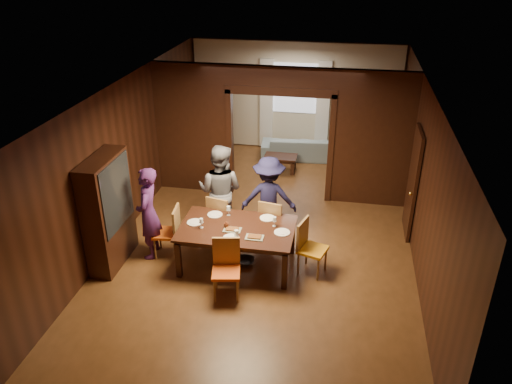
% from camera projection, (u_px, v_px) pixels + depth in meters
% --- Properties ---
extents(floor, '(9.00, 9.00, 0.00)m').
position_uv_depth(floor, '(267.00, 231.00, 9.90)').
color(floor, '#543217').
rests_on(floor, ground).
extents(ceiling, '(5.50, 9.00, 0.02)m').
position_uv_depth(ceiling, '(269.00, 87.00, 8.59)').
color(ceiling, silver).
rests_on(ceiling, room_walls).
extents(room_walls, '(5.52, 9.01, 2.90)m').
position_uv_depth(room_walls, '(282.00, 128.00, 10.88)').
color(room_walls, black).
rests_on(room_walls, floor).
extents(person_purple, '(0.49, 0.68, 1.72)m').
position_uv_depth(person_purple, '(148.00, 213.00, 8.78)').
color(person_purple, '#481D57').
rests_on(person_purple, floor).
extents(person_grey, '(0.98, 0.81, 1.84)m').
position_uv_depth(person_grey, '(220.00, 191.00, 9.42)').
color(person_grey, '#5A5860').
rests_on(person_grey, floor).
extents(person_navy, '(1.11, 0.70, 1.63)m').
position_uv_depth(person_navy, '(269.00, 198.00, 9.41)').
color(person_navy, '#181638').
rests_on(person_navy, floor).
extents(sofa, '(2.05, 0.95, 0.58)m').
position_uv_depth(sofa, '(300.00, 147.00, 13.11)').
color(sofa, '#7C94A3').
rests_on(sofa, floor).
extents(serving_bowl, '(0.32, 0.32, 0.08)m').
position_uv_depth(serving_bowl, '(245.00, 224.00, 8.55)').
color(serving_bowl, black).
rests_on(serving_bowl, dining_table).
extents(dining_table, '(1.97, 1.22, 0.76)m').
position_uv_depth(dining_table, '(237.00, 246.00, 8.71)').
color(dining_table, black).
rests_on(dining_table, floor).
extents(coffee_table, '(0.80, 0.50, 0.40)m').
position_uv_depth(coffee_table, '(281.00, 163.00, 12.39)').
color(coffee_table, black).
rests_on(coffee_table, floor).
extents(chair_left, '(0.48, 0.48, 0.97)m').
position_uv_depth(chair_left, '(166.00, 232.00, 8.95)').
color(chair_left, '#C64D12').
rests_on(chair_left, floor).
extents(chair_right, '(0.55, 0.55, 0.97)m').
position_uv_depth(chair_right, '(313.00, 248.00, 8.47)').
color(chair_right, orange).
rests_on(chair_right, floor).
extents(chair_far_l, '(0.53, 0.53, 0.97)m').
position_uv_depth(chair_far_l, '(222.00, 217.00, 9.42)').
color(chair_far_l, '#D74214').
rests_on(chair_far_l, floor).
extents(chair_far_r, '(0.51, 0.51, 0.97)m').
position_uv_depth(chair_far_r, '(273.00, 221.00, 9.27)').
color(chair_far_r, '#E44115').
rests_on(chair_far_r, floor).
extents(chair_near, '(0.51, 0.51, 0.97)m').
position_uv_depth(chair_near, '(226.00, 270.00, 7.90)').
color(chair_near, '#DF5115').
rests_on(chair_near, floor).
extents(hutch, '(0.40, 1.20, 2.00)m').
position_uv_depth(hutch, '(108.00, 212.00, 8.54)').
color(hutch, black).
rests_on(hutch, floor).
extents(door_right, '(0.06, 0.90, 2.10)m').
position_uv_depth(door_right, '(413.00, 183.00, 9.43)').
color(door_right, black).
rests_on(door_right, floor).
extents(window_far, '(1.20, 0.03, 1.30)m').
position_uv_depth(window_far, '(295.00, 88.00, 13.03)').
color(window_far, silver).
rests_on(window_far, back_wall).
extents(curtain_left, '(0.35, 0.06, 2.40)m').
position_uv_depth(curtain_left, '(266.00, 104.00, 13.32)').
color(curtain_left, white).
rests_on(curtain_left, back_wall).
extents(curtain_right, '(0.35, 0.06, 2.40)m').
position_uv_depth(curtain_right, '(323.00, 107.00, 13.08)').
color(curtain_right, white).
rests_on(curtain_right, back_wall).
extents(plate_left, '(0.27, 0.27, 0.01)m').
position_uv_depth(plate_left, '(195.00, 222.00, 8.68)').
color(plate_left, silver).
rests_on(plate_left, dining_table).
extents(plate_far_l, '(0.27, 0.27, 0.01)m').
position_uv_depth(plate_far_l, '(215.00, 215.00, 8.93)').
color(plate_far_l, silver).
rests_on(plate_far_l, dining_table).
extents(plate_far_r, '(0.27, 0.27, 0.01)m').
position_uv_depth(plate_far_r, '(267.00, 218.00, 8.82)').
color(plate_far_r, white).
rests_on(plate_far_r, dining_table).
extents(plate_right, '(0.27, 0.27, 0.01)m').
position_uv_depth(plate_right, '(282.00, 232.00, 8.39)').
color(plate_right, silver).
rests_on(plate_right, dining_table).
extents(plate_near, '(0.27, 0.27, 0.01)m').
position_uv_depth(plate_near, '(231.00, 238.00, 8.23)').
color(plate_near, silver).
rests_on(plate_near, dining_table).
extents(platter_a, '(0.30, 0.20, 0.04)m').
position_uv_depth(platter_a, '(232.00, 229.00, 8.45)').
color(platter_a, gray).
rests_on(platter_a, dining_table).
extents(platter_b, '(0.30, 0.20, 0.04)m').
position_uv_depth(platter_b, '(254.00, 237.00, 8.23)').
color(platter_b, gray).
rests_on(platter_b, dining_table).
extents(wineglass_left, '(0.08, 0.08, 0.18)m').
position_uv_depth(wineglass_left, '(201.00, 223.00, 8.49)').
color(wineglass_left, white).
rests_on(wineglass_left, dining_table).
extents(wineglass_far, '(0.08, 0.08, 0.18)m').
position_uv_depth(wineglass_far, '(228.00, 211.00, 8.88)').
color(wineglass_far, silver).
rests_on(wineglass_far, dining_table).
extents(wineglass_right, '(0.08, 0.08, 0.18)m').
position_uv_depth(wineglass_right, '(275.00, 222.00, 8.54)').
color(wineglass_right, white).
rests_on(wineglass_right, dining_table).
extents(tumbler, '(0.07, 0.07, 0.14)m').
position_uv_depth(tumbler, '(236.00, 234.00, 8.22)').
color(tumbler, silver).
rests_on(tumbler, dining_table).
extents(condiment_jar, '(0.08, 0.08, 0.11)m').
position_uv_depth(condiment_jar, '(226.00, 225.00, 8.51)').
color(condiment_jar, '#4D2111').
rests_on(condiment_jar, dining_table).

